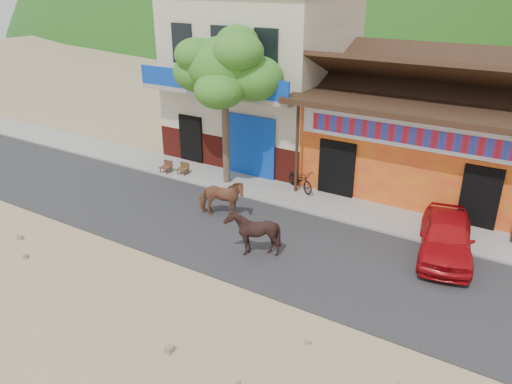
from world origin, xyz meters
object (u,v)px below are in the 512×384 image
cow_tan (221,198)px  scooter (300,180)px  cafe_chair_left (182,164)px  red_car (446,236)px  cow_dark (252,232)px  cafe_chair_right (165,162)px  tree (225,108)px

cow_tan → scooter: bearing=-45.9°
cow_tan → cafe_chair_left: (-3.64, 2.29, -0.17)m
red_car → cafe_chair_left: size_ratio=4.24×
scooter → red_car: bearing=-79.3°
cow_dark → cafe_chair_left: size_ratio=1.65×
red_car → cafe_chair_right: size_ratio=4.16×
scooter → cafe_chair_right: cafe_chair_right is taller
tree → cafe_chair_left: (-2.05, -0.28, -2.56)m
tree → scooter: bearing=15.6°
cafe_chair_left → cafe_chair_right: (-0.73, -0.22, 0.01)m
tree → cow_tan: size_ratio=3.68×
tree → cow_dark: tree is taller
red_car → cafe_chair_right: (-11.53, 0.70, -0.11)m
cow_dark → cafe_chair_left: bearing=-111.7°
cow_dark → cafe_chair_left: 7.07m
scooter → cafe_chair_left: 5.06m
cafe_chair_right → cow_dark: bearing=-31.3°
cafe_chair_left → cafe_chair_right: 0.77m
red_car → cafe_chair_left: red_car is taller
tree → cow_tan: (1.58, -2.57, -2.39)m
cow_dark → cow_tan: bearing=-113.4°
cafe_chair_left → scooter: bearing=5.0°
cafe_chair_right → tree: bearing=7.8°
cow_dark → tree: bearing=-125.6°
cow_tan → cafe_chair_right: 4.84m
scooter → cow_tan: bearing=-171.5°
cafe_chair_left → cow_dark: bearing=-40.8°
tree → red_car: (8.74, -1.20, -2.45)m
cow_dark → cafe_chair_right: size_ratio=1.62×
tree → cow_dark: 6.14m
cow_dark → cafe_chair_right: 7.58m
cow_tan → cafe_chair_right: (-4.37, 2.07, -0.16)m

